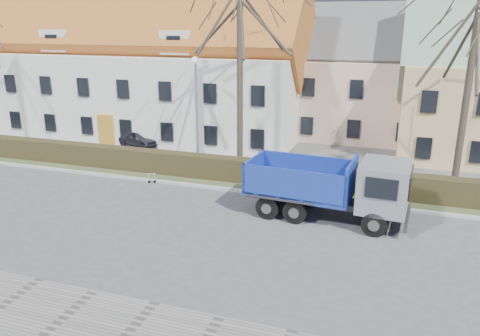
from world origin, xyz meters
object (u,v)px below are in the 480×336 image
(dump_truck, at_px, (321,186))
(parked_car_a, at_px, (138,138))
(cart_frame, at_px, (148,178))
(streetlight, at_px, (197,116))

(dump_truck, height_order, parked_car_a, dump_truck)
(cart_frame, bearing_deg, parked_car_a, 124.03)
(streetlight, distance_m, parked_car_a, 8.32)
(dump_truck, bearing_deg, cart_frame, 174.78)
(cart_frame, relative_size, parked_car_a, 0.20)
(streetlight, distance_m, cart_frame, 4.51)
(cart_frame, distance_m, parked_car_a, 8.43)
(dump_truck, xyz_separation_m, streetlight, (-7.91, 4.37, 1.92))
(cart_frame, height_order, parked_car_a, parked_car_a)
(dump_truck, height_order, cart_frame, dump_truck)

